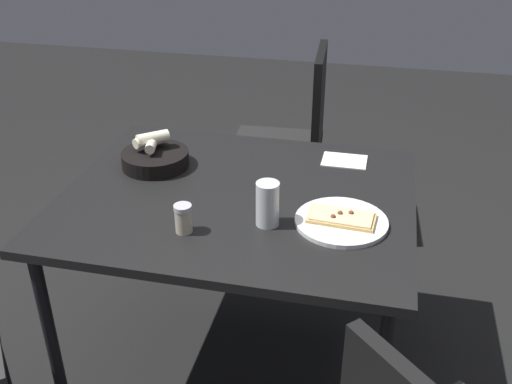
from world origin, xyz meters
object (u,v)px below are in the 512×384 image
Objects in this scene: pizza_plate at (341,221)px; bread_basket at (154,156)px; dining_table at (238,209)px; chair_far at (294,132)px; beer_glass at (268,206)px; pepper_shaker at (183,220)px.

pizza_plate is 0.73m from bread_basket.
dining_table is 0.37m from pizza_plate.
chair_far is (-0.36, -0.88, -0.24)m from bread_basket.
beer_glass reaches higher than pepper_shaker.
beer_glass is (-0.13, 0.16, 0.12)m from dining_table.
beer_glass is (0.22, 0.05, 0.05)m from pizza_plate.
bread_basket reaches higher than pizza_plate.
chair_far reaches higher than dining_table.
dining_table is 0.24m from beer_glass.
beer_glass is (-0.47, 0.30, 0.03)m from bread_basket.
dining_table is 0.29m from pepper_shaker.
chair_far is (-0.02, -1.01, -0.14)m from dining_table.
bread_basket reaches higher than dining_table.
chair_far reaches higher than beer_glass.
dining_table is at bearing -110.67° from pepper_shaker.
pizza_plate is at bearing 160.34° from bread_basket.
bread_basket is at bearing -21.86° from dining_table.
pepper_shaker is (0.45, 0.15, 0.03)m from pizza_plate.
beer_glass is 0.15× the size of chair_far.
beer_glass is 0.25m from pepper_shaker.
pepper_shaker is 0.09× the size of chair_far.
pepper_shaker is (0.10, 0.26, 0.10)m from dining_table.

